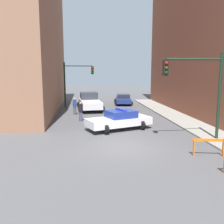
{
  "coord_description": "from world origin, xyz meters",
  "views": [
    {
      "loc": [
        -2.2,
        -13.32,
        4.26
      ],
      "look_at": [
        -0.1,
        5.46,
        1.12
      ],
      "focal_mm": 40.0,
      "sensor_mm": 36.0,
      "label": 1
    }
  ],
  "objects_px": {
    "pedestrian_corner": "(75,106)",
    "police_car": "(119,120)",
    "barrier_mid": "(209,144)",
    "pedestrian_crossing": "(81,111)",
    "white_truck": "(90,102)",
    "parked_car_near": "(123,99)",
    "traffic_light_near": "(202,83)",
    "traffic_light_far": "(74,78)"
  },
  "relations": [
    {
      "from": "pedestrian_corner",
      "to": "police_car",
      "type": "bearing_deg",
      "value": -117.53
    },
    {
      "from": "barrier_mid",
      "to": "pedestrian_crossing",
      "type": "bearing_deg",
      "value": 124.13
    },
    {
      "from": "white_truck",
      "to": "barrier_mid",
      "type": "height_order",
      "value": "white_truck"
    },
    {
      "from": "white_truck",
      "to": "parked_car_near",
      "type": "distance_m",
      "value": 5.98
    },
    {
      "from": "parked_car_near",
      "to": "pedestrian_crossing",
      "type": "height_order",
      "value": "pedestrian_crossing"
    },
    {
      "from": "police_car",
      "to": "pedestrian_crossing",
      "type": "bearing_deg",
      "value": 19.38
    },
    {
      "from": "police_car",
      "to": "pedestrian_corner",
      "type": "xyz_separation_m",
      "value": [
        -3.46,
        6.63,
        0.14
      ]
    },
    {
      "from": "parked_car_near",
      "to": "barrier_mid",
      "type": "relative_size",
      "value": 2.82
    },
    {
      "from": "traffic_light_near",
      "to": "pedestrian_corner",
      "type": "relative_size",
      "value": 3.13
    },
    {
      "from": "pedestrian_corner",
      "to": "white_truck",
      "type": "bearing_deg",
      "value": 6.96
    },
    {
      "from": "traffic_light_far",
      "to": "white_truck",
      "type": "xyz_separation_m",
      "value": [
        1.69,
        -2.02,
        -2.49
      ]
    },
    {
      "from": "police_car",
      "to": "white_truck",
      "type": "height_order",
      "value": "white_truck"
    },
    {
      "from": "barrier_mid",
      "to": "pedestrian_corner",
      "type": "bearing_deg",
      "value": 118.94
    },
    {
      "from": "traffic_light_near",
      "to": "barrier_mid",
      "type": "height_order",
      "value": "traffic_light_near"
    },
    {
      "from": "traffic_light_near",
      "to": "traffic_light_far",
      "type": "xyz_separation_m",
      "value": [
        -8.03,
        15.06,
        -0.13
      ]
    },
    {
      "from": "parked_car_near",
      "to": "pedestrian_corner",
      "type": "distance_m",
      "value": 9.13
    },
    {
      "from": "traffic_light_near",
      "to": "pedestrian_crossing",
      "type": "height_order",
      "value": "traffic_light_near"
    },
    {
      "from": "pedestrian_crossing",
      "to": "parked_car_near",
      "type": "bearing_deg",
      "value": 95.16
    },
    {
      "from": "police_car",
      "to": "parked_car_near",
      "type": "height_order",
      "value": "police_car"
    },
    {
      "from": "traffic_light_near",
      "to": "parked_car_near",
      "type": "bearing_deg",
      "value": 96.6
    },
    {
      "from": "white_truck",
      "to": "traffic_light_far",
      "type": "bearing_deg",
      "value": 124.8
    },
    {
      "from": "parked_car_near",
      "to": "traffic_light_far",
      "type": "bearing_deg",
      "value": -155.36
    },
    {
      "from": "traffic_light_near",
      "to": "traffic_light_far",
      "type": "relative_size",
      "value": 1.0
    },
    {
      "from": "police_car",
      "to": "parked_car_near",
      "type": "distance_m",
      "value": 13.82
    },
    {
      "from": "police_car",
      "to": "white_truck",
      "type": "xyz_separation_m",
      "value": [
        -1.93,
        9.52,
        0.18
      ]
    },
    {
      "from": "traffic_light_far",
      "to": "parked_car_near",
      "type": "height_order",
      "value": "traffic_light_far"
    },
    {
      "from": "white_truck",
      "to": "barrier_mid",
      "type": "xyz_separation_m",
      "value": [
        5.58,
        -15.75,
        -0.29
      ]
    },
    {
      "from": "parked_car_near",
      "to": "pedestrian_corner",
      "type": "relative_size",
      "value": 2.69
    },
    {
      "from": "traffic_light_near",
      "to": "pedestrian_crossing",
      "type": "xyz_separation_m",
      "value": [
        -7.26,
        6.88,
        -2.67
      ]
    },
    {
      "from": "pedestrian_crossing",
      "to": "white_truck",
      "type": "bearing_deg",
      "value": 113.9
    },
    {
      "from": "traffic_light_near",
      "to": "pedestrian_crossing",
      "type": "bearing_deg",
      "value": 136.52
    },
    {
      "from": "traffic_light_far",
      "to": "barrier_mid",
      "type": "bearing_deg",
      "value": -67.74
    },
    {
      "from": "traffic_light_near",
      "to": "white_truck",
      "type": "relative_size",
      "value": 0.94
    },
    {
      "from": "pedestrian_corner",
      "to": "barrier_mid",
      "type": "height_order",
      "value": "pedestrian_corner"
    },
    {
      "from": "white_truck",
      "to": "parked_car_near",
      "type": "bearing_deg",
      "value": 37.94
    },
    {
      "from": "traffic_light_near",
      "to": "pedestrian_crossing",
      "type": "distance_m",
      "value": 10.35
    },
    {
      "from": "traffic_light_near",
      "to": "police_car",
      "type": "relative_size",
      "value": 1.03
    },
    {
      "from": "parked_car_near",
      "to": "pedestrian_crossing",
      "type": "relative_size",
      "value": 2.69
    },
    {
      "from": "traffic_light_near",
      "to": "white_truck",
      "type": "distance_m",
      "value": 14.74
    },
    {
      "from": "pedestrian_crossing",
      "to": "traffic_light_far",
      "type": "bearing_deg",
      "value": 127.81
    },
    {
      "from": "pedestrian_crossing",
      "to": "police_car",
      "type": "bearing_deg",
      "value": -17.32
    },
    {
      "from": "traffic_light_near",
      "to": "white_truck",
      "type": "xyz_separation_m",
      "value": [
        -6.34,
        13.04,
        -2.62
      ]
    }
  ]
}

